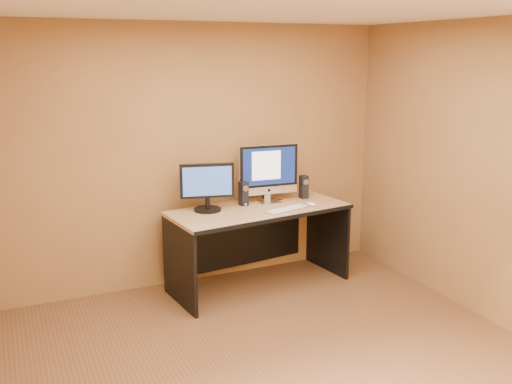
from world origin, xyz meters
The scene contains 12 objects.
floor centered at (0.00, 0.00, 0.00)m, with size 4.00×4.00×0.00m, color brown.
walls centered at (0.00, 0.00, 1.30)m, with size 4.00×4.00×2.60m, color olive, non-canonical shape.
ceiling centered at (0.00, 0.00, 2.60)m, with size 4.00×4.00×0.00m, color white.
desk centered at (0.46, 1.55, 0.41)m, with size 1.76×0.77×0.82m, color tan, non-canonical shape.
imac centered at (0.66, 1.71, 1.12)m, with size 0.63×0.23×0.61m, color silver, non-canonical shape.
second_monitor centered at (-0.03, 1.68, 1.05)m, with size 0.53×0.26×0.46m, color black, non-canonical shape.
speaker_left centered at (0.37, 1.71, 0.94)m, with size 0.07×0.08×0.24m, color black, non-canonical shape.
speaker_right centered at (1.06, 1.72, 0.94)m, with size 0.07×0.08×0.24m, color black, non-canonical shape.
keyboard centered at (0.68, 1.37, 0.83)m, with size 0.47×0.13×0.02m, color silver.
mouse centered at (0.98, 1.41, 0.84)m, with size 0.06×0.11×0.04m, color white.
cable_a centered at (0.74, 1.83, 0.82)m, with size 0.01×0.01×0.24m, color black.
cable_b centered at (0.68, 1.88, 0.82)m, with size 0.01×0.01×0.20m, color black.
Camera 1 is at (-1.81, -3.37, 2.31)m, focal length 40.00 mm.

